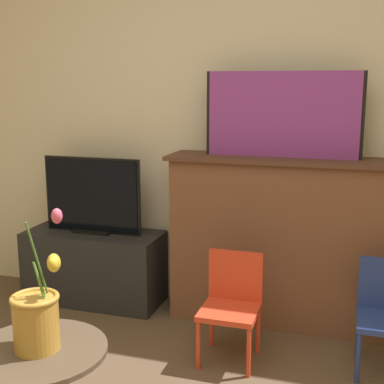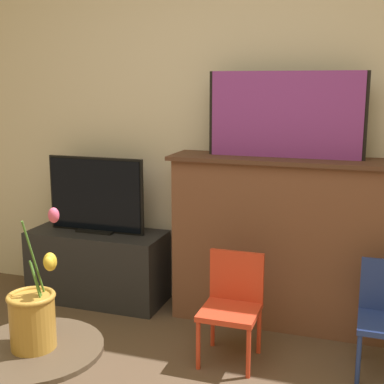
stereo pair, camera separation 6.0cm
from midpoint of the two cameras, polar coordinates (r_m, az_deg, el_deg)
name	(u,v)px [view 2 (the right image)]	position (r m, az deg, el deg)	size (l,w,h in m)	color
wall_back	(245,105)	(3.47, 6.23, 9.24)	(8.00, 0.06, 2.70)	beige
fireplace_mantel	(280,239)	(3.36, 9.89, -5.01)	(1.37, 0.37, 1.05)	brown
painting	(285,115)	(3.23, 10.45, 8.11)	(0.93, 0.03, 0.51)	black
tv_stand	(98,266)	(3.78, -9.54, -7.77)	(0.93, 0.39, 0.49)	#232326
tv_monitor	(96,196)	(3.65, -9.76, -0.42)	(0.69, 0.12, 0.51)	black
chair_red	(232,301)	(2.97, 4.93, -11.50)	(0.30, 0.30, 0.58)	red
vase_tulips	(33,316)	(2.12, -15.77, -12.57)	(0.19, 0.23, 0.52)	#B78433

